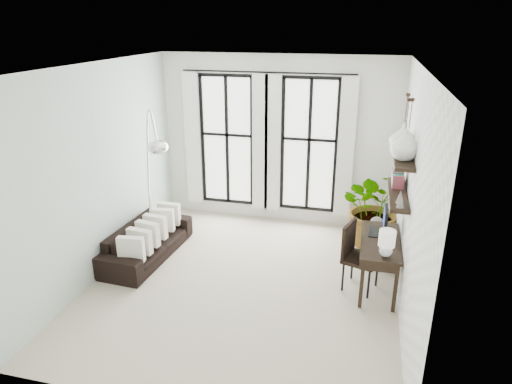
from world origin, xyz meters
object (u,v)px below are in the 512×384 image
(sofa, at_px, (147,241))
(buddha, at_px, (375,242))
(plant, at_px, (377,207))
(desk, at_px, (380,245))
(desk_chair, at_px, (356,252))
(arc_lamp, at_px, (151,149))

(sofa, height_order, buddha, buddha)
(sofa, bearing_deg, plant, -65.93)
(plant, relative_size, desk, 1.09)
(plant, distance_m, desk, 1.47)
(desk_chair, xyz_separation_m, buddha, (0.29, 0.92, -0.26))
(desk, distance_m, desk_chair, 0.36)
(desk_chair, height_order, arc_lamp, arc_lamp)
(arc_lamp, height_order, buddha, arc_lamp)
(sofa, relative_size, buddha, 2.51)
(plant, distance_m, buddha, 0.69)
(arc_lamp, bearing_deg, buddha, 9.21)
(plant, distance_m, arc_lamp, 3.93)
(desk, distance_m, buddha, 0.98)
(sofa, distance_m, desk, 3.77)
(buddha, bearing_deg, desk, -87.37)
(sofa, xyz_separation_m, arc_lamp, (0.11, 0.22, 1.54))
(desk, bearing_deg, desk_chair, -175.66)
(plant, bearing_deg, desk, -88.21)
(desk_chair, xyz_separation_m, arc_lamp, (-3.31, 0.34, 1.24))
(desk, xyz_separation_m, arc_lamp, (-3.64, 0.32, 1.10))
(arc_lamp, bearing_deg, sofa, -116.21)
(sofa, relative_size, arc_lamp, 0.78)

